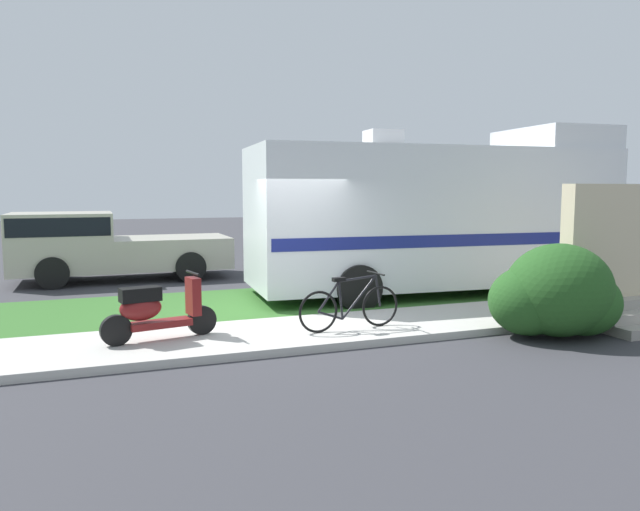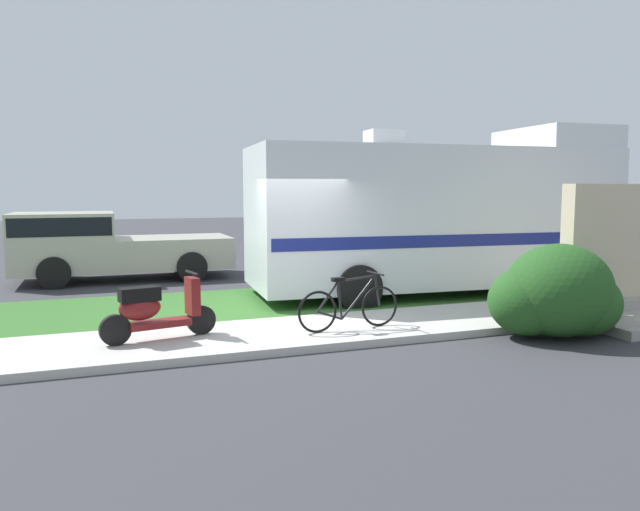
{
  "view_description": "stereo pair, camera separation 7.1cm",
  "coord_description": "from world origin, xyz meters",
  "views": [
    {
      "loc": [
        -3.17,
        -10.0,
        2.3
      ],
      "look_at": [
        0.73,
        0.3,
        1.1
      ],
      "focal_mm": 33.89,
      "sensor_mm": 36.0,
      "label": 1
    },
    {
      "loc": [
        -3.1,
        -10.03,
        2.3
      ],
      "look_at": [
        0.73,
        0.3,
        1.1
      ],
      "focal_mm": 33.89,
      "sensor_mm": 36.0,
      "label": 2
    }
  ],
  "objects": [
    {
      "name": "grass_strip",
      "position": [
        0.0,
        1.5,
        0.04
      ],
      "size": [
        24.0,
        3.4,
        0.08
      ],
      "color": "#336628",
      "rests_on": "ground"
    },
    {
      "name": "porch_steps",
      "position": [
        5.14,
        -2.29,
        0.97
      ],
      "size": [
        2.0,
        1.26,
        2.4
      ],
      "color": "#9E998E",
      "rests_on": "ground"
    },
    {
      "name": "bush_by_porch",
      "position": [
        3.52,
        -2.68,
        0.68
      ],
      "size": [
        2.03,
        1.53,
        1.44
      ],
      "color": "#23511E",
      "rests_on": "ground"
    },
    {
      "name": "bottle_green",
      "position": [
        4.84,
        -0.64,
        0.22
      ],
      "size": [
        0.06,
        0.06,
        0.23
      ],
      "color": "#19722D",
      "rests_on": "ground"
    },
    {
      "name": "pickup_truck_near",
      "position": [
        -2.97,
        6.17,
        0.94
      ],
      "size": [
        5.29,
        2.25,
        1.74
      ],
      "color": "#B7B29E",
      "rests_on": "ground"
    },
    {
      "name": "motorhome_rv",
      "position": [
        3.86,
        1.37,
        1.75
      ],
      "size": [
        8.02,
        3.09,
        3.68
      ],
      "color": "silver",
      "rests_on": "ground"
    },
    {
      "name": "ground_plane",
      "position": [
        0.0,
        0.0,
        0.0
      ],
      "size": [
        80.0,
        80.0,
        0.0
      ],
      "primitive_type": "plane",
      "color": "#38383D"
    },
    {
      "name": "bicycle",
      "position": [
        0.56,
        -1.48,
        0.49
      ],
      "size": [
        1.74,
        0.52,
        0.88
      ],
      "color": "black",
      "rests_on": "ground"
    },
    {
      "name": "bottle_spare",
      "position": [
        5.08,
        -1.6,
        0.24
      ],
      "size": [
        0.08,
        0.08,
        0.29
      ],
      "color": "#B2B2B7",
      "rests_on": "ground"
    },
    {
      "name": "sidewalk",
      "position": [
        0.0,
        -1.2,
        0.06
      ],
      "size": [
        24.0,
        2.0,
        0.12
      ],
      "color": "beige",
      "rests_on": "ground"
    },
    {
      "name": "scooter",
      "position": [
        -2.35,
        -1.13,
        0.58
      ],
      "size": [
        1.69,
        0.61,
        0.97
      ],
      "color": "black",
      "rests_on": "ground"
    }
  ]
}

